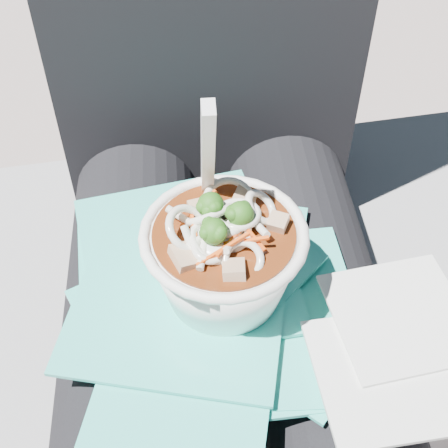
{
  "coord_description": "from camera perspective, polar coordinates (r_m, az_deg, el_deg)",
  "views": [
    {
      "loc": [
        -0.03,
        -0.34,
        1.08
      ],
      "look_at": [
        -0.0,
        -0.0,
        0.72
      ],
      "focal_mm": 50.0,
      "sensor_mm": 36.0,
      "label": 1
    }
  ],
  "objects": [
    {
      "name": "plastic_bag",
      "position": [
        0.56,
        -0.95,
        -6.85
      ],
      "size": [
        0.31,
        0.34,
        0.02
      ],
      "color": "#2DBCAC",
      "rests_on": "lap"
    },
    {
      "name": "udon_bowl",
      "position": [
        0.52,
        -0.04,
        -2.7
      ],
      "size": [
        0.16,
        0.16,
        0.19
      ],
      "color": "white",
      "rests_on": "plastic_bag"
    },
    {
      "name": "person_body",
      "position": [
        0.67,
        -0.38,
        -3.11
      ],
      "size": [
        0.34,
        0.94,
        1.01
      ],
      "color": "black",
      "rests_on": "ground"
    },
    {
      "name": "stone_ledge",
      "position": [
        0.97,
        -0.56,
        -12.94
      ],
      "size": [
        1.05,
        0.61,
        0.47
      ],
      "primitive_type": "cube",
      "rotation": [
        0.0,
        0.0,
        0.11
      ],
      "color": "slate",
      "rests_on": "ground"
    },
    {
      "name": "napkins",
      "position": [
        0.54,
        15.24,
        -10.95
      ],
      "size": [
        0.15,
        0.18,
        0.01
      ],
      "color": "silver",
      "rests_on": "plastic_bag"
    },
    {
      "name": "lap",
      "position": [
        0.63,
        0.31,
        -10.79
      ],
      "size": [
        0.33,
        0.48,
        0.14
      ],
      "color": "black",
      "rests_on": "stone_ledge"
    }
  ]
}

